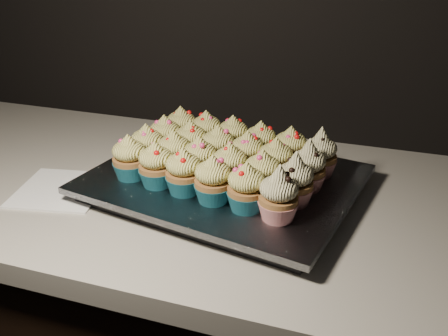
{
  "coord_description": "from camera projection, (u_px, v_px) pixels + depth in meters",
  "views": [
    {
      "loc": [
        0.39,
        0.91,
        1.34
      ],
      "look_at": [
        0.13,
        1.69,
        0.95
      ],
      "focal_mm": 40.0,
      "sensor_mm": 36.0,
      "label": 1
    }
  ],
  "objects": [
    {
      "name": "worktop",
      "position": [
        164.0,
        189.0,
        0.98
      ],
      "size": [
        2.44,
        0.64,
        0.04
      ],
      "primitive_type": "cube",
      "color": "beige",
      "rests_on": "cabinet"
    },
    {
      "name": "cupcake_11",
      "position": [
        295.0,
        181.0,
        0.81
      ],
      "size": [
        0.06,
        0.06,
        0.1
      ],
      "color": "#B2181F",
      "rests_on": "foil_lining"
    },
    {
      "name": "cupcake_20",
      "position": [
        233.0,
        137.0,
        0.98
      ],
      "size": [
        0.06,
        0.06,
        0.08
      ],
      "color": "#196679",
      "rests_on": "foil_lining"
    },
    {
      "name": "cupcake_23",
      "position": [
        320.0,
        155.0,
        0.9
      ],
      "size": [
        0.06,
        0.06,
        0.1
      ],
      "color": "#B2181F",
      "rests_on": "foil_lining"
    },
    {
      "name": "cupcake_19",
      "position": [
        206.0,
        132.0,
        1.01
      ],
      "size": [
        0.06,
        0.06,
        0.08
      ],
      "color": "#196679",
      "rests_on": "foil_lining"
    },
    {
      "name": "cupcake_22",
      "position": [
        290.0,
        149.0,
        0.93
      ],
      "size": [
        0.06,
        0.06,
        0.08
      ],
      "color": "#196679",
      "rests_on": "foil_lining"
    },
    {
      "name": "cupcake_12",
      "position": [
        165.0,
        137.0,
        0.99
      ],
      "size": [
        0.06,
        0.06,
        0.08
      ],
      "color": "#196679",
      "rests_on": "foil_lining"
    },
    {
      "name": "cupcake_21",
      "position": [
        260.0,
        143.0,
        0.96
      ],
      "size": [
        0.06,
        0.06,
        0.08
      ],
      "color": "#196679",
      "rests_on": "foil_lining"
    },
    {
      "name": "napkin",
      "position": [
        61.0,
        190.0,
        0.93
      ],
      "size": [
        0.18,
        0.18,
        0.0
      ],
      "primitive_type": "cube",
      "rotation": [
        0.0,
        0.0,
        0.19
      ],
      "color": "white",
      "rests_on": "worktop"
    },
    {
      "name": "cupcake_17",
      "position": [
        308.0,
        168.0,
        0.85
      ],
      "size": [
        0.06,
        0.06,
        0.1
      ],
      "color": "#B2181F",
      "rests_on": "foil_lining"
    },
    {
      "name": "cupcake_6",
      "position": [
        147.0,
        147.0,
        0.94
      ],
      "size": [
        0.06,
        0.06,
        0.08
      ],
      "color": "#196679",
      "rests_on": "foil_lining"
    },
    {
      "name": "foil_lining",
      "position": [
        224.0,
        179.0,
        0.92
      ],
      "size": [
        0.52,
        0.44,
        0.01
      ],
      "primitive_type": "cube",
      "rotation": [
        0.0,
        0.0,
        -0.19
      ],
      "color": "silver",
      "rests_on": "baking_tray"
    },
    {
      "name": "baking_tray",
      "position": [
        224.0,
        187.0,
        0.93
      ],
      "size": [
        0.48,
        0.4,
        0.02
      ],
      "primitive_type": "cube",
      "rotation": [
        0.0,
        0.0,
        -0.19
      ],
      "color": "black",
      "rests_on": "worktop"
    },
    {
      "name": "cupcake_18",
      "position": [
        181.0,
        127.0,
        1.03
      ],
      "size": [
        0.06,
        0.06,
        0.08
      ],
      "color": "#196679",
      "rests_on": "foil_lining"
    },
    {
      "name": "cupcake_7",
      "position": [
        174.0,
        153.0,
        0.92
      ],
      "size": [
        0.06,
        0.06,
        0.08
      ],
      "color": "#196679",
      "rests_on": "foil_lining"
    },
    {
      "name": "cupcake_4",
      "position": [
        246.0,
        188.0,
        0.79
      ],
      "size": [
        0.06,
        0.06,
        0.08
      ],
      "color": "#196679",
      "rests_on": "foil_lining"
    },
    {
      "name": "cupcake_5",
      "position": [
        278.0,
        196.0,
        0.76
      ],
      "size": [
        0.06,
        0.06,
        0.1
      ],
      "color": "#B2181F",
      "rests_on": "foil_lining"
    },
    {
      "name": "cupcake_10",
      "position": [
        262.0,
        174.0,
        0.84
      ],
      "size": [
        0.06,
        0.06,
        0.08
      ],
      "color": "#196679",
      "rests_on": "foil_lining"
    },
    {
      "name": "cupcake_0",
      "position": [
        130.0,
        158.0,
        0.89
      ],
      "size": [
        0.06,
        0.06,
        0.08
      ],
      "color": "#196679",
      "rests_on": "foil_lining"
    },
    {
      "name": "cupcake_1",
      "position": [
        156.0,
        166.0,
        0.87
      ],
      "size": [
        0.06,
        0.06,
        0.08
      ],
      "color": "#196679",
      "rests_on": "foil_lining"
    },
    {
      "name": "cupcake_9",
      "position": [
        230.0,
        167.0,
        0.86
      ],
      "size": [
        0.06,
        0.06,
        0.08
      ],
      "color": "#196679",
      "rests_on": "foil_lining"
    },
    {
      "name": "cupcake_3",
      "position": [
        213.0,
        181.0,
        0.81
      ],
      "size": [
        0.06,
        0.06,
        0.08
      ],
      "color": "#196679",
      "rests_on": "foil_lining"
    },
    {
      "name": "cupcake_13",
      "position": [
        191.0,
        143.0,
        0.96
      ],
      "size": [
        0.06,
        0.06,
        0.08
      ],
      "color": "#196679",
      "rests_on": "foil_lining"
    },
    {
      "name": "cupcake_15",
      "position": [
        247.0,
        154.0,
        0.91
      ],
      "size": [
        0.06,
        0.06,
        0.08
      ],
      "color": "#196679",
      "rests_on": "foil_lining"
    },
    {
      "name": "cupcake_8",
      "position": [
        200.0,
        160.0,
        0.89
      ],
      "size": [
        0.06,
        0.06,
        0.08
      ],
      "color": "#196679",
      "rests_on": "foil_lining"
    },
    {
      "name": "cupcake_14",
      "position": [
        218.0,
        148.0,
        0.94
      ],
      "size": [
        0.06,
        0.06,
        0.08
      ],
      "color": "#196679",
      "rests_on": "foil_lining"
    },
    {
      "name": "cupcake_16",
      "position": [
        275.0,
        161.0,
        0.88
      ],
      "size": [
        0.06,
        0.06,
        0.08
      ],
      "color": "#196679",
      "rests_on": "foil_lining"
    },
    {
      "name": "cupcake_2",
      "position": [
        184.0,
        172.0,
        0.84
      ],
      "size": [
        0.06,
        0.06,
        0.08
      ],
      "color": "#196679",
      "rests_on": "foil_lining"
    }
  ]
}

